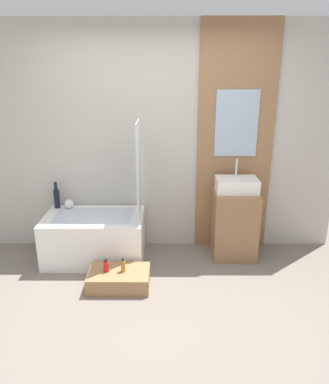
{
  "coord_description": "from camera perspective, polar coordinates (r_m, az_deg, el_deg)",
  "views": [
    {
      "loc": [
        0.11,
        -2.66,
        2.14
      ],
      "look_at": [
        0.09,
        0.71,
        0.98
      ],
      "focal_mm": 35.0,
      "sensor_mm": 36.0,
      "label": 1
    }
  ],
  "objects": [
    {
      "name": "vase_tall_dark",
      "position": [
        4.56,
        -16.11,
        -0.79
      ],
      "size": [
        0.07,
        0.07,
        0.31
      ],
      "color": "black",
      "rests_on": "bathtub"
    },
    {
      "name": "sink",
      "position": [
        4.22,
        10.94,
        1.08
      ],
      "size": [
        0.46,
        0.3,
        0.35
      ],
      "color": "white",
      "rests_on": "vanity_cabinet"
    },
    {
      "name": "wooden_step_bench",
      "position": [
        3.89,
        -6.92,
        -12.99
      ],
      "size": [
        0.61,
        0.39,
        0.17
      ],
      "primitive_type": "cube",
      "color": "#997047",
      "rests_on": "ground_plane"
    },
    {
      "name": "ground_plane",
      "position": [
        3.42,
        -1.71,
        -19.74
      ],
      "size": [
        12.0,
        12.0,
        0.0
      ],
      "primitive_type": "plane",
      "color": "slate"
    },
    {
      "name": "bottle_soap_primary",
      "position": [
        3.84,
        -8.85,
        -11.1
      ],
      "size": [
        0.05,
        0.05,
        0.13
      ],
      "color": "red",
      "rests_on": "wooden_step_bench"
    },
    {
      "name": "glass_shower_screen",
      "position": [
        3.94,
        -3.97,
        3.04
      ],
      "size": [
        0.01,
        0.47,
        1.07
      ],
      "primitive_type": "cube",
      "color": "silver",
      "rests_on": "bathtub"
    },
    {
      "name": "bathtub",
      "position": [
        4.36,
        -10.57,
        -6.77
      ],
      "size": [
        1.11,
        0.68,
        0.53
      ],
      "color": "white",
      "rests_on": "ground_plane"
    },
    {
      "name": "bottle_soap_secondary",
      "position": [
        3.81,
        -6.32,
        -11.1
      ],
      "size": [
        0.04,
        0.04,
        0.15
      ],
      "color": "#B2752D",
      "rests_on": "wooden_step_bench"
    },
    {
      "name": "wall_wood_accent",
      "position": [
        4.34,
        10.74,
        7.72
      ],
      "size": [
        0.85,
        0.04,
        2.6
      ],
      "color": "#8E6642",
      "rests_on": "ground_plane"
    },
    {
      "name": "vanity_cabinet",
      "position": [
        4.38,
        10.56,
        -4.79
      ],
      "size": [
        0.49,
        0.46,
        0.79
      ],
      "primitive_type": "cube",
      "color": "#8E6642",
      "rests_on": "ground_plane"
    },
    {
      "name": "wall_tiled_back",
      "position": [
        4.33,
        -1.17,
        7.84
      ],
      "size": [
        4.2,
        0.06,
        2.6
      ],
      "primitive_type": "cube",
      "color": "#B7B2A8",
      "rests_on": "ground_plane"
    },
    {
      "name": "vase_round_light",
      "position": [
        4.52,
        -14.35,
        -1.77
      ],
      "size": [
        0.11,
        0.11,
        0.11
      ],
      "primitive_type": "sphere",
      "color": "white",
      "rests_on": "bathtub"
    }
  ]
}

